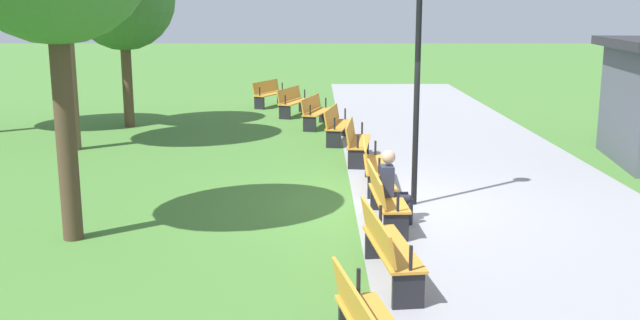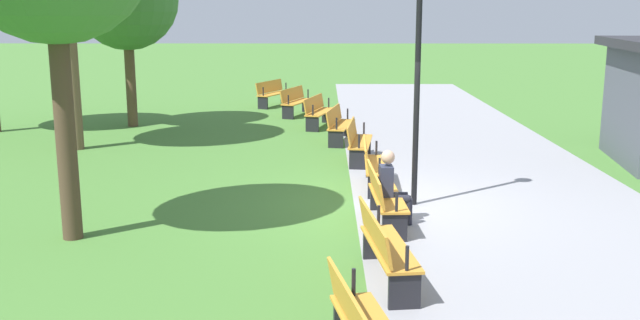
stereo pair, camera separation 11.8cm
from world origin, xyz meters
name	(u,v)px [view 2 (the right image)]	position (x,y,z in m)	size (l,w,h in m)	color
ground_plane	(383,204)	(0.00, 0.00, 0.00)	(120.00, 120.00, 0.00)	#477A33
path_paving	(506,204)	(0.00, 2.18, 0.00)	(41.07, 5.37, 0.01)	#939399
bench_0	(273,93)	(-12.95, -2.86, 0.47)	(1.85, 1.18, 0.89)	orange
bench_1	(296,101)	(-10.71, -1.94, 0.47)	(1.87, 1.06, 0.89)	orange
bench_2	(318,111)	(-8.39, -1.21, 0.47)	(1.87, 0.94, 0.89)	orange
bench_3	(339,124)	(-6.03, -0.65, 0.47)	(1.87, 0.81, 0.89)	orange
bench_4	(358,141)	(-3.63, -0.28, 0.47)	(1.86, 0.68, 0.89)	orange
bench_5	(373,163)	(-1.21, -0.09, 0.47)	(1.83, 0.54, 0.89)	orange
bench_6	(383,196)	(1.21, -0.09, 0.47)	(1.83, 0.54, 0.89)	orange
bench_7	(384,246)	(3.63, -0.28, 0.47)	(1.86, 0.68, 0.89)	orange
person_seated	(392,185)	(1.13, 0.05, 0.64)	(0.33, 0.53, 1.20)	#2D3347
lamp_post	(419,33)	(0.00, 0.55, 2.99)	(0.32, 0.32, 4.34)	black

